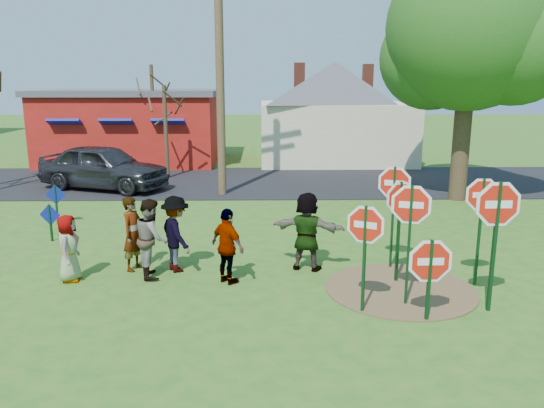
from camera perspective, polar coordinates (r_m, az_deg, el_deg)
The scene contains 25 objects.
ground at distance 12.49m, azimuth -8.22°, elevation -7.49°, with size 120.00×120.00×0.00m, color #29621C.
road at distance 23.55m, azimuth -4.80°, elevation 2.42°, with size 120.00×7.50×0.04m, color black.
dirt_patch at distance 11.82m, azimuth 13.60°, elevation -8.87°, with size 3.20×3.20×0.03m, color brown.
red_building at distance 30.52m, azimuth -14.53°, elevation 8.17°, with size 9.40×7.69×3.90m.
cream_house at distance 29.89m, azimuth 6.68°, elevation 10.24°, with size 9.40×9.40×6.50m.
stop_sign_a at distance 10.08m, azimuth 10.00°, elevation -3.30°, with size 0.88×0.47×2.24m.
stop_sign_b at distance 12.60m, azimuth 12.99°, elevation 1.29°, with size 0.97×0.38×2.58m.
stop_sign_c at distance 10.54m, azimuth 14.67°, elevation -1.42°, with size 1.02×0.28×2.57m.
stop_sign_d at distance 12.04m, azimuth 21.64°, elevation -0.07°, with size 0.97×0.10×2.51m.
stop_sign_e at distance 10.14m, azimuth 16.64°, elevation -6.35°, with size 1.11×0.08×1.72m.
stop_sign_f at distance 10.76m, azimuth 23.07°, elevation -1.04°, with size 1.17×0.08×2.71m.
stop_sign_g at distance 11.76m, azimuth 13.58°, elevation -0.48°, with size 0.90×0.36×2.40m.
blue_diamond_c at distance 15.90m, azimuth -22.75°, elevation -1.46°, with size 0.61×0.13×1.06m.
blue_diamond_d at distance 17.69m, azimuth -22.22°, elevation 0.43°, with size 0.63×0.06×1.26m.
person_a at distance 12.59m, azimuth -21.05°, elevation -4.44°, with size 0.74×0.48×1.52m, color #3E4E82.
person_b at distance 12.82m, azimuth -14.73°, elevation -3.10°, with size 0.64×0.42×1.76m, color #2F7B67.
person_c at distance 12.30m, azimuth -12.83°, elevation -3.58°, with size 0.88×0.68×1.80m, color brown.
person_d at distance 12.52m, azimuth -10.30°, elevation -3.19°, with size 1.16×0.67×1.79m, color #333338.
person_e at distance 11.62m, azimuth -4.79°, elevation -4.56°, with size 0.99×0.41×1.69m, color #502C5B.
person_f at distance 12.43m, azimuth 3.78°, elevation -2.93°, with size 1.74×0.55×1.87m, color #1C5A2F.
suv at distance 22.73m, azimuth -17.67°, elevation 3.84°, with size 2.16×5.36×1.83m, color #303035.
utility_pole at distance 20.49m, azimuth -5.67°, elevation 15.95°, with size 2.51×0.44×10.27m.
leafy_tree at distance 20.85m, azimuth 20.89°, elevation 16.49°, with size 6.45×5.88×9.16m.
bare_tree_east at distance 27.01m, azimuth -12.70°, elevation 10.58°, with size 1.80×1.80×5.14m.
bare_tree_extra at distance 24.56m, azimuth -11.40°, elevation 8.97°, with size 1.80×1.80×4.19m.
Camera 1 is at (1.57, -11.60, 4.36)m, focal length 35.00 mm.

